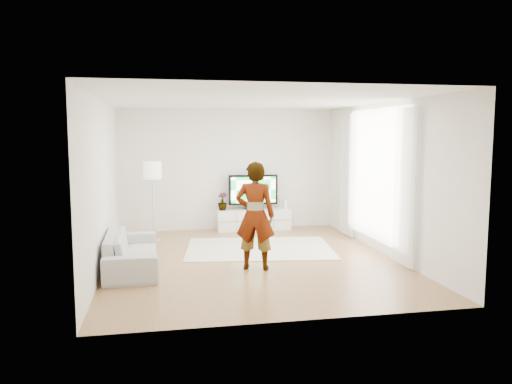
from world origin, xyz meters
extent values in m
plane|color=#A9814C|center=(0.00, 0.00, 0.00)|extent=(6.00, 6.00, 0.00)
plane|color=white|center=(0.00, 0.00, 2.80)|extent=(6.00, 6.00, 0.00)
cube|color=white|center=(-2.50, 0.00, 1.40)|extent=(0.02, 6.00, 2.80)
cube|color=white|center=(2.50, 0.00, 1.40)|extent=(0.02, 6.00, 2.80)
cube|color=white|center=(0.00, 3.00, 1.40)|extent=(5.00, 0.02, 2.80)
cube|color=white|center=(0.00, -3.00, 1.40)|extent=(5.00, 0.02, 2.80)
cube|color=white|center=(2.48, 0.30, 1.45)|extent=(0.01, 2.60, 2.50)
cube|color=white|center=(2.40, -1.00, 1.35)|extent=(0.04, 0.70, 2.60)
cube|color=white|center=(2.40, 1.60, 1.35)|extent=(0.04, 0.70, 2.60)
cube|color=white|center=(0.56, 2.77, 0.24)|extent=(1.71, 0.48, 0.48)
cube|color=black|center=(0.56, 2.52, 0.24)|extent=(1.66, 0.00, 0.01)
cube|color=black|center=(0.13, 2.52, 0.24)|extent=(0.01, 0.00, 0.42)
cube|color=black|center=(0.99, 2.52, 0.24)|extent=(0.01, 0.00, 0.42)
cube|color=black|center=(0.56, 2.79, 0.49)|extent=(0.41, 0.23, 0.02)
cube|color=black|center=(0.56, 2.79, 0.54)|extent=(0.08, 0.05, 0.08)
cube|color=black|center=(0.56, 2.79, 0.93)|extent=(1.15, 0.06, 0.70)
cube|color=green|center=(0.56, 2.76, 0.93)|extent=(1.05, 0.01, 0.60)
cube|color=white|center=(1.31, 2.77, 0.59)|extent=(0.07, 0.17, 0.22)
cube|color=#4CB2FF|center=(1.31, 2.68, 0.61)|extent=(0.01, 0.00, 0.12)
imported|color=#3F7238|center=(-0.17, 2.77, 0.68)|extent=(0.30, 0.30, 0.41)
cube|color=silver|center=(0.31, 0.81, 0.01)|extent=(3.03, 2.36, 0.01)
imported|color=#334772|center=(-0.05, -0.65, 0.90)|extent=(0.74, 0.60, 1.77)
imported|color=#BABBB5|center=(-2.05, -0.24, 0.30)|extent=(0.87, 2.10, 0.61)
cylinder|color=silver|center=(-1.72, 1.97, 0.01)|extent=(0.29, 0.29, 0.02)
cylinder|color=silver|center=(-1.72, 1.97, 0.66)|extent=(0.04, 0.04, 1.28)
cylinder|color=white|center=(-1.72, 1.97, 1.48)|extent=(0.37, 0.37, 0.36)
camera|label=1|loc=(-1.56, -8.54, 2.21)|focal=35.00mm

